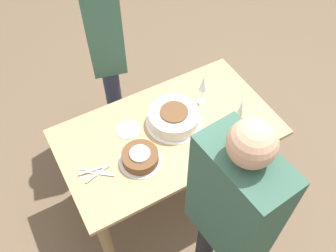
{
  "coord_description": "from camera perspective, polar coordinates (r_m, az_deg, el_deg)",
  "views": [
    {
      "loc": [
        -0.69,
        -1.23,
        2.6
      ],
      "look_at": [
        0.0,
        0.0,
        0.81
      ],
      "focal_mm": 40.0,
      "sensor_mm": 36.0,
      "label": 1
    }
  ],
  "objects": [
    {
      "name": "ground_plane",
      "position": [
        2.96,
        -0.0,
        -9.76
      ],
      "size": [
        12.0,
        12.0,
        0.0
      ],
      "primitive_type": "plane",
      "color": "brown"
    },
    {
      "name": "dining_table",
      "position": [
        2.43,
        -0.0,
        -2.7
      ],
      "size": [
        1.35,
        0.77,
        0.76
      ],
      "color": "tan",
      "rests_on": "ground_plane"
    },
    {
      "name": "fork_pile",
      "position": [
        2.18,
        -10.94,
        -6.98
      ],
      "size": [
        0.19,
        0.15,
        0.01
      ],
      "color": "silver",
      "rests_on": "dining_table"
    },
    {
      "name": "cake_front_chocolate",
      "position": [
        2.17,
        -4.25,
        -4.78
      ],
      "size": [
        0.25,
        0.25,
        0.08
      ],
      "color": "white",
      "rests_on": "dining_table"
    },
    {
      "name": "person_watching",
      "position": [
        2.58,
        -9.93,
        13.84
      ],
      "size": [
        0.31,
        0.44,
        1.72
      ],
      "rotation": [
        0.0,
        0.0,
        -1.81
      ],
      "color": "#2D334C",
      "rests_on": "ground_plane"
    },
    {
      "name": "wine_glass_near",
      "position": [
        2.37,
        5.37,
        6.23
      ],
      "size": [
        0.06,
        0.06,
        0.23
      ],
      "color": "silver",
      "rests_on": "dining_table"
    },
    {
      "name": "wine_glass_far",
      "position": [
        2.3,
        10.98,
        2.49
      ],
      "size": [
        0.07,
        0.07,
        0.21
      ],
      "color": "silver",
      "rests_on": "dining_table"
    },
    {
      "name": "cake_center_white",
      "position": [
        2.32,
        0.91,
        1.33
      ],
      "size": [
        0.36,
        0.36,
        0.11
      ],
      "color": "white",
      "rests_on": "dining_table"
    },
    {
      "name": "person_cutting",
      "position": [
        1.8,
        9.53,
        -13.11
      ],
      "size": [
        0.26,
        0.42,
        1.65
      ],
      "rotation": [
        0.0,
        0.0,
        1.66
      ],
      "color": "#232328",
      "rests_on": "ground_plane"
    },
    {
      "name": "dessert_plate_left",
      "position": [
        2.33,
        -6.15,
        -0.52
      ],
      "size": [
        0.15,
        0.15,
        0.01
      ],
      "color": "white",
      "rests_on": "dining_table"
    }
  ]
}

